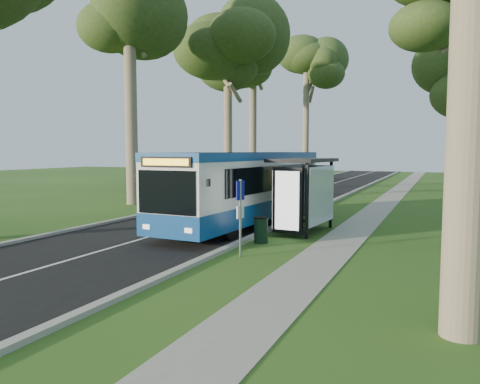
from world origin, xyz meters
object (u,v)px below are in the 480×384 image
Objects in this scene: bus at (247,187)px; litter_bin at (261,230)px; bus_shelter at (304,181)px; car_white at (287,176)px; car_silver at (282,173)px; bus_stop_sign at (240,208)px.

litter_bin is (2.00, -3.52, -1.13)m from bus.
bus_shelter is 0.77× the size of car_white.
bus is 2.38× the size of car_silver.
litter_bin is (-0.19, 2.19, -0.99)m from bus_stop_sign.
litter_bin is 29.61m from car_white.
bus is 3.39× the size of bus_shelter.
litter_bin is at bearing -104.60° from bus_shelter.
bus is at bearing 119.58° from litter_bin.
bus is 29.85m from car_silver.
litter_bin is at bearing -75.82° from car_silver.
bus_stop_sign is at bearing -64.35° from car_white.
bus_stop_sign is 0.67× the size of bus_shelter.
bus_stop_sign is at bearing -92.93° from bus_shelter.
bus_stop_sign is at bearing -65.69° from bus.
car_silver is (-10.05, 32.25, 0.35)m from litter_bin.
bus_stop_sign is 0.47× the size of car_silver.
bus reaches higher than bus_shelter.
bus_shelter reaches higher than car_white.
litter_bin is 0.18× the size of car_silver.
bus_shelter is (0.62, 4.49, 0.56)m from bus_stop_sign.
bus_stop_sign is at bearing -76.56° from car_silver.
car_silver is (-8.05, 28.73, -0.77)m from bus.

